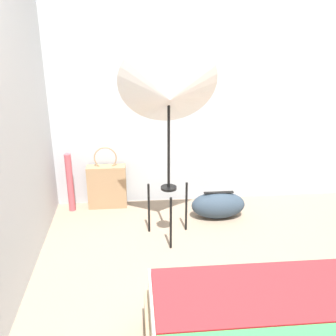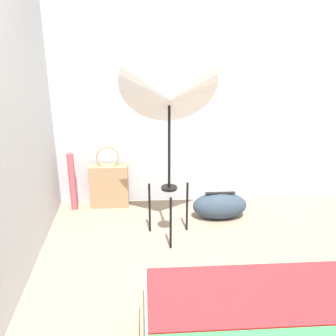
{
  "view_description": "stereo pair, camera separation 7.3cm",
  "coord_description": "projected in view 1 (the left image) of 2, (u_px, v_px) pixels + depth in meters",
  "views": [
    {
      "loc": [
        -0.54,
        -1.63,
        1.79
      ],
      "look_at": [
        -0.29,
        1.2,
        0.7
      ],
      "focal_mm": 42.0,
      "sensor_mm": 36.0,
      "label": 1
    },
    {
      "loc": [
        -0.47,
        -1.64,
        1.79
      ],
      "look_at": [
        -0.29,
        1.2,
        0.7
      ],
      "focal_mm": 42.0,
      "sensor_mm": 36.0,
      "label": 2
    }
  ],
  "objects": [
    {
      "name": "photo_umbrella",
      "position": [
        169.0,
        92.0,
        2.98
      ],
      "size": [
        0.79,
        0.55,
        1.67
      ],
      "color": "black",
      "rests_on": "ground_plane"
    },
    {
      "name": "wall_side_left",
      "position": [
        7.0,
        98.0,
        2.56
      ],
      "size": [
        0.05,
        8.0,
        2.6
      ],
      "color": "#B7BCC1",
      "rests_on": "ground_plane"
    },
    {
      "name": "tote_bag",
      "position": [
        107.0,
        186.0,
        3.89
      ],
      "size": [
        0.38,
        0.13,
        0.63
      ],
      "color": "#9E7A56",
      "rests_on": "ground_plane"
    },
    {
      "name": "duffel_bag",
      "position": [
        218.0,
        205.0,
        3.72
      ],
      "size": [
        0.51,
        0.25,
        0.26
      ],
      "color": "#2D3D4C",
      "rests_on": "ground_plane"
    },
    {
      "name": "paper_roll",
      "position": [
        70.0,
        183.0,
        3.79
      ],
      "size": [
        0.06,
        0.06,
        0.59
      ],
      "color": "#BC4C56",
      "rests_on": "ground_plane"
    },
    {
      "name": "wall_back",
      "position": [
        190.0,
        73.0,
        3.69
      ],
      "size": [
        8.0,
        0.05,
        2.6
      ],
      "color": "#B7BCC1",
      "rests_on": "ground_plane"
    }
  ]
}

